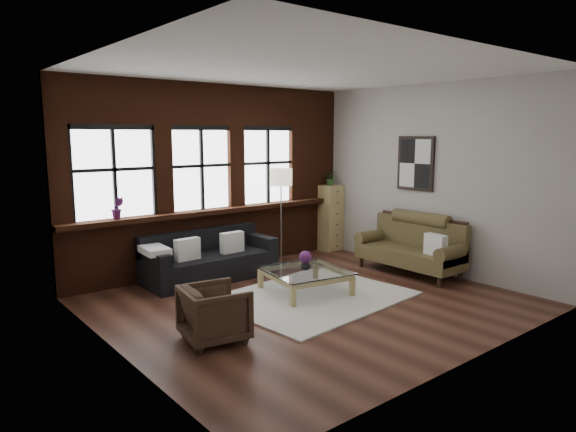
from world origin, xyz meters
TOP-DOWN VIEW (x-y plane):
  - floor at (0.00, 0.00)m, footprint 5.50×5.50m
  - ceiling at (0.00, 0.00)m, footprint 5.50×5.50m
  - wall_back at (0.00, 2.50)m, footprint 5.50×0.00m
  - wall_front at (0.00, -2.50)m, footprint 5.50×0.00m
  - wall_left at (-2.75, 0.00)m, footprint 0.00×5.00m
  - wall_right at (2.75, 0.00)m, footprint 0.00×5.00m
  - brick_backwall at (0.00, 2.44)m, footprint 5.50×0.12m
  - sill_ledge at (0.00, 2.35)m, footprint 5.50×0.30m
  - window_left at (-1.80, 2.45)m, footprint 1.38×0.10m
  - window_mid at (-0.30, 2.45)m, footprint 1.38×0.10m
  - window_right at (1.10, 2.45)m, footprint 1.38×0.10m
  - wall_poster at (2.72, 0.30)m, footprint 0.05×0.74m
  - shag_rug at (0.16, 0.10)m, footprint 2.80×2.30m
  - dark_sofa at (-0.48, 1.90)m, footprint 2.16×0.88m
  - pillow_a at (-0.95, 1.80)m, footprint 0.41×0.16m
  - pillow_b at (-0.12, 1.80)m, footprint 0.41×0.16m
  - vintage_settee at (2.30, 0.05)m, footprint 0.84×1.88m
  - pillow_settee at (2.22, -0.52)m, footprint 0.19×0.39m
  - armchair at (-1.76, -0.35)m, footprint 0.82×0.81m
  - coffee_table at (0.21, 0.33)m, footprint 1.29×1.29m
  - vase at (0.21, 0.33)m, footprint 0.16×0.16m
  - flowers at (0.21, 0.33)m, footprint 0.19×0.19m
  - drawer_chest at (2.53, 2.24)m, footprint 0.41×0.41m
  - potted_plant_top at (2.53, 2.24)m, footprint 0.31×0.28m
  - floor_lamp at (1.01, 1.92)m, footprint 0.40×0.40m
  - sill_plant at (-1.82, 2.32)m, footprint 0.22×0.20m

SIDE VIEW (x-z plane):
  - floor at x=0.00m, z-range 0.00..0.00m
  - shag_rug at x=0.16m, z-range 0.00..0.03m
  - coffee_table at x=0.21m, z-range -0.01..0.36m
  - armchair at x=-1.76m, z-range 0.00..0.65m
  - dark_sofa at x=-0.48m, z-range 0.00..0.78m
  - vase at x=0.21m, z-range 0.36..0.52m
  - vintage_settee at x=2.30m, z-range 0.00..1.00m
  - flowers at x=0.21m, z-range 0.46..0.65m
  - pillow_a at x=-0.95m, z-range 0.41..0.75m
  - pillow_b at x=-0.12m, z-range 0.41..0.75m
  - pillow_settee at x=2.22m, z-range 0.44..0.78m
  - drawer_chest at x=2.53m, z-range 0.00..1.33m
  - floor_lamp at x=1.01m, z-range 0.00..1.90m
  - sill_ledge at x=0.00m, z-range 1.00..1.08m
  - sill_plant at x=-1.82m, z-range 1.08..1.42m
  - potted_plant_top at x=2.53m, z-range 1.33..1.63m
  - wall_back at x=0.00m, z-range -1.15..4.35m
  - wall_front at x=0.00m, z-range -1.15..4.35m
  - wall_left at x=-2.75m, z-range -0.90..4.10m
  - wall_right at x=2.75m, z-range -0.90..4.10m
  - brick_backwall at x=0.00m, z-range 0.00..3.20m
  - window_left at x=-1.80m, z-range 1.00..2.50m
  - window_mid at x=-0.30m, z-range 1.00..2.50m
  - window_right at x=1.10m, z-range 1.00..2.50m
  - wall_poster at x=2.72m, z-range 1.38..2.32m
  - ceiling at x=0.00m, z-range 3.20..3.20m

